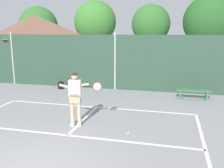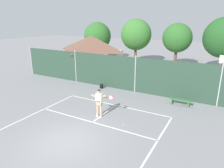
{
  "view_description": "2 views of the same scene",
  "coord_description": "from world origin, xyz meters",
  "px_view_note": "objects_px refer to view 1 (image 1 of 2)",
  "views": [
    {
      "loc": [
        3.08,
        -4.16,
        3.2
      ],
      "look_at": [
        0.29,
        7.11,
        0.71
      ],
      "focal_mm": 39.18,
      "sensor_mm": 36.0,
      "label": 1
    },
    {
      "loc": [
        6.54,
        -6.75,
        5.96
      ],
      "look_at": [
        -1.39,
        7.39,
        0.92
      ],
      "focal_mm": 32.63,
      "sensor_mm": 36.0,
      "label": 2
    }
  ],
  "objects_px": {
    "tennis_player": "(76,94)",
    "backpack_black": "(61,85)",
    "tennis_ball": "(128,133)",
    "courtside_bench": "(193,92)"
  },
  "relations": [
    {
      "from": "courtside_bench",
      "to": "backpack_black",
      "type": "bearing_deg",
      "value": 175.76
    },
    {
      "from": "tennis_player",
      "to": "tennis_ball",
      "type": "relative_size",
      "value": 28.1
    },
    {
      "from": "tennis_ball",
      "to": "backpack_black",
      "type": "xyz_separation_m",
      "value": [
        -4.86,
        5.31,
        0.16
      ]
    },
    {
      "from": "tennis_player",
      "to": "tennis_ball",
      "type": "height_order",
      "value": "tennis_player"
    },
    {
      "from": "tennis_ball",
      "to": "backpack_black",
      "type": "height_order",
      "value": "backpack_black"
    },
    {
      "from": "tennis_player",
      "to": "backpack_black",
      "type": "relative_size",
      "value": 4.01
    },
    {
      "from": "tennis_player",
      "to": "tennis_ball",
      "type": "xyz_separation_m",
      "value": [
        1.9,
        -0.33,
        -1.08
      ]
    },
    {
      "from": "tennis_player",
      "to": "courtside_bench",
      "type": "height_order",
      "value": "tennis_player"
    },
    {
      "from": "tennis_player",
      "to": "courtside_bench",
      "type": "relative_size",
      "value": 1.16
    },
    {
      "from": "tennis_player",
      "to": "backpack_black",
      "type": "bearing_deg",
      "value": 120.77
    }
  ]
}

